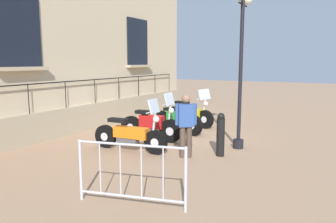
{
  "coord_description": "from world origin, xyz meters",
  "views": [
    {
      "loc": [
        5.23,
        -8.8,
        2.33
      ],
      "look_at": [
        0.45,
        0.0,
        0.8
      ],
      "focal_mm": 35.1,
      "sensor_mm": 36.0,
      "label": 1
    }
  ],
  "objects_px": {
    "motorcycle_green": "(177,120)",
    "pedestrian_standing": "(186,123)",
    "motorcycle_orange": "(130,135)",
    "motorcycle_yellow": "(189,114)",
    "motorcycle_red": "(151,125)",
    "lamppost": "(241,45)",
    "bollard": "(221,134)",
    "crowd_barrier": "(131,172)"
  },
  "relations": [
    {
      "from": "motorcycle_yellow",
      "to": "crowd_barrier",
      "type": "distance_m",
      "value": 6.84
    },
    {
      "from": "bollard",
      "to": "pedestrian_standing",
      "type": "bearing_deg",
      "value": -143.08
    },
    {
      "from": "motorcycle_red",
      "to": "crowd_barrier",
      "type": "distance_m",
      "value": 4.47
    },
    {
      "from": "bollard",
      "to": "pedestrian_standing",
      "type": "relative_size",
      "value": 0.7
    },
    {
      "from": "motorcycle_green",
      "to": "pedestrian_standing",
      "type": "xyz_separation_m",
      "value": [
        1.48,
        -2.42,
        0.46
      ]
    },
    {
      "from": "motorcycle_green",
      "to": "bollard",
      "type": "xyz_separation_m",
      "value": [
        2.18,
        -1.9,
        0.14
      ]
    },
    {
      "from": "motorcycle_orange",
      "to": "pedestrian_standing",
      "type": "xyz_separation_m",
      "value": [
        1.53,
        0.16,
        0.44
      ]
    },
    {
      "from": "motorcycle_red",
      "to": "lamppost",
      "type": "bearing_deg",
      "value": 8.29
    },
    {
      "from": "motorcycle_orange",
      "to": "motorcycle_green",
      "type": "height_order",
      "value": "motorcycle_orange"
    },
    {
      "from": "motorcycle_green",
      "to": "lamppost",
      "type": "xyz_separation_m",
      "value": [
        2.36,
        -0.96,
        2.33
      ]
    },
    {
      "from": "motorcycle_green",
      "to": "pedestrian_standing",
      "type": "relative_size",
      "value": 1.29
    },
    {
      "from": "motorcycle_red",
      "to": "lamppost",
      "type": "relative_size",
      "value": 0.49
    },
    {
      "from": "motorcycle_orange",
      "to": "pedestrian_standing",
      "type": "bearing_deg",
      "value": 6.03
    },
    {
      "from": "motorcycle_yellow",
      "to": "crowd_barrier",
      "type": "xyz_separation_m",
      "value": [
        1.99,
        -6.54,
        0.12
      ]
    },
    {
      "from": "motorcycle_red",
      "to": "motorcycle_green",
      "type": "height_order",
      "value": "motorcycle_red"
    },
    {
      "from": "motorcycle_green",
      "to": "lamppost",
      "type": "bearing_deg",
      "value": -22.21
    },
    {
      "from": "motorcycle_yellow",
      "to": "pedestrian_standing",
      "type": "bearing_deg",
      "value": -66.36
    },
    {
      "from": "motorcycle_orange",
      "to": "crowd_barrier",
      "type": "relative_size",
      "value": 1.2
    },
    {
      "from": "motorcycle_orange",
      "to": "lamppost",
      "type": "xyz_separation_m",
      "value": [
        2.41,
        1.62,
        2.31
      ]
    },
    {
      "from": "motorcycle_red",
      "to": "crowd_barrier",
      "type": "xyz_separation_m",
      "value": [
        2.04,
        -3.98,
        0.11
      ]
    },
    {
      "from": "bollard",
      "to": "pedestrian_standing",
      "type": "distance_m",
      "value": 0.93
    },
    {
      "from": "motorcycle_green",
      "to": "motorcycle_yellow",
      "type": "height_order",
      "value": "motorcycle_yellow"
    },
    {
      "from": "lamppost",
      "to": "motorcycle_green",
      "type": "bearing_deg",
      "value": 157.79
    },
    {
      "from": "bollard",
      "to": "motorcycle_green",
      "type": "bearing_deg",
      "value": 138.92
    },
    {
      "from": "motorcycle_red",
      "to": "motorcycle_yellow",
      "type": "distance_m",
      "value": 2.56
    },
    {
      "from": "motorcycle_yellow",
      "to": "lamppost",
      "type": "xyz_separation_m",
      "value": [
        2.48,
        -2.19,
        2.3
      ]
    },
    {
      "from": "crowd_barrier",
      "to": "motorcycle_red",
      "type": "bearing_deg",
      "value": 117.17
    },
    {
      "from": "crowd_barrier",
      "to": "pedestrian_standing",
      "type": "distance_m",
      "value": 2.93
    },
    {
      "from": "bollard",
      "to": "pedestrian_standing",
      "type": "height_order",
      "value": "pedestrian_standing"
    },
    {
      "from": "motorcycle_red",
      "to": "motorcycle_green",
      "type": "bearing_deg",
      "value": 82.53
    },
    {
      "from": "motorcycle_yellow",
      "to": "bollard",
      "type": "distance_m",
      "value": 3.89
    },
    {
      "from": "motorcycle_red",
      "to": "bollard",
      "type": "height_order",
      "value": "motorcycle_red"
    },
    {
      "from": "lamppost",
      "to": "pedestrian_standing",
      "type": "bearing_deg",
      "value": -121.05
    },
    {
      "from": "lamppost",
      "to": "bollard",
      "type": "bearing_deg",
      "value": -100.9
    },
    {
      "from": "motorcycle_yellow",
      "to": "motorcycle_red",
      "type": "bearing_deg",
      "value": -91.18
    },
    {
      "from": "bollard",
      "to": "motorcycle_yellow",
      "type": "bearing_deg",
      "value": 126.3
    },
    {
      "from": "motorcycle_orange",
      "to": "motorcycle_green",
      "type": "relative_size",
      "value": 1.08
    },
    {
      "from": "motorcycle_red",
      "to": "pedestrian_standing",
      "type": "distance_m",
      "value": 2.02
    },
    {
      "from": "motorcycle_orange",
      "to": "motorcycle_yellow",
      "type": "xyz_separation_m",
      "value": [
        -0.07,
        3.82,
        0.01
      ]
    },
    {
      "from": "motorcycle_green",
      "to": "pedestrian_standing",
      "type": "height_order",
      "value": "pedestrian_standing"
    },
    {
      "from": "lamppost",
      "to": "pedestrian_standing",
      "type": "height_order",
      "value": "lamppost"
    },
    {
      "from": "crowd_barrier",
      "to": "motorcycle_yellow",
      "type": "bearing_deg",
      "value": 106.91
    }
  ]
}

